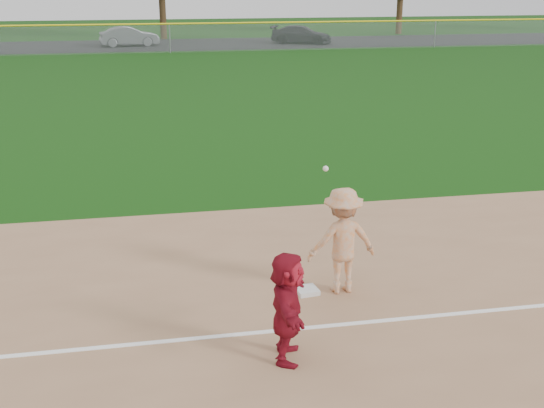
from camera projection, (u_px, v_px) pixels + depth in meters
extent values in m
plane|color=#113D0B|center=(289.00, 307.00, 11.28)|extent=(160.00, 160.00, 0.00)
cube|color=white|center=(300.00, 329.00, 10.53)|extent=(60.00, 0.10, 0.01)
cube|color=black|center=(167.00, 45.00, 54.11)|extent=(120.00, 10.00, 0.01)
cube|color=silver|center=(307.00, 291.00, 11.71)|extent=(0.41, 0.41, 0.08)
imported|color=maroon|center=(287.00, 307.00, 9.47)|extent=(0.81, 1.58, 1.62)
imported|color=#595B60|center=(129.00, 36.00, 52.71)|extent=(4.67, 2.15, 1.48)
imported|color=black|center=(301.00, 35.00, 54.80)|extent=(5.23, 3.78, 1.41)
imported|color=#AEAEB0|center=(342.00, 240.00, 11.53)|extent=(1.23, 0.75, 1.85)
sphere|color=white|center=(326.00, 169.00, 10.90)|extent=(0.09, 0.09, 0.09)
plane|color=#999EA0|center=(170.00, 38.00, 48.20)|extent=(110.00, 0.00, 110.00)
cylinder|color=yellow|center=(169.00, 24.00, 47.89)|extent=(110.00, 0.12, 0.12)
cylinder|color=gray|center=(170.00, 38.00, 48.20)|extent=(0.08, 0.08, 2.00)
cylinder|color=gray|center=(435.00, 34.00, 51.77)|extent=(0.08, 0.08, 2.00)
cylinder|color=#332312|center=(163.00, 14.00, 58.58)|extent=(0.56, 0.56, 4.10)
cylinder|color=#3C2915|center=(399.00, 14.00, 63.79)|extent=(0.56, 0.56, 3.64)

